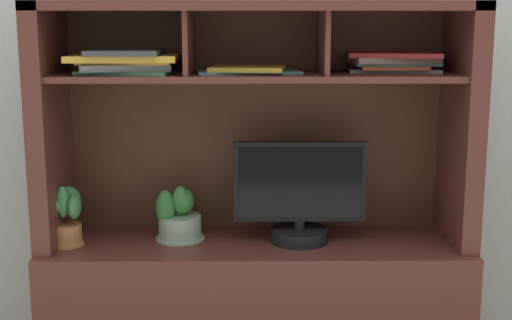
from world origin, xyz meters
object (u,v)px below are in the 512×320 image
(magazine_stack_left, at_px, (126,61))
(media_console, at_px, (256,265))
(potted_orchid, at_px, (178,218))
(magazine_stack_right, at_px, (248,70))
(tv_monitor, at_px, (300,198))
(magazine_stack_centre, at_px, (392,62))
(potted_fern, at_px, (66,216))

(magazine_stack_left, bearing_deg, media_console, 6.76)
(media_console, distance_m, potted_orchid, 0.31)
(magazine_stack_left, distance_m, magazine_stack_right, 0.39)
(tv_monitor, distance_m, magazine_stack_left, 0.72)
(magazine_stack_centre, bearing_deg, magazine_stack_right, -172.93)
(magazine_stack_right, bearing_deg, magazine_stack_left, -175.87)
(magazine_stack_left, height_order, magazine_stack_right, magazine_stack_left)
(tv_monitor, distance_m, magazine_stack_right, 0.45)
(potted_fern, relative_size, magazine_stack_centre, 0.64)
(tv_monitor, bearing_deg, media_console, 169.50)
(potted_fern, height_order, magazine_stack_left, magazine_stack_left)
(magazine_stack_centre, bearing_deg, tv_monitor, -168.01)
(magazine_stack_left, xyz_separation_m, magazine_stack_right, (0.39, 0.03, -0.03))
(media_console, distance_m, potted_fern, 0.66)
(magazine_stack_left, relative_size, magazine_stack_centre, 1.08)
(potted_orchid, distance_m, potted_fern, 0.37)
(media_console, bearing_deg, magazine_stack_right, -140.62)
(media_console, xyz_separation_m, potted_fern, (-0.63, -0.05, 0.19))
(tv_monitor, bearing_deg, magazine_stack_left, -177.74)
(magazine_stack_left, bearing_deg, tv_monitor, 2.26)
(tv_monitor, height_order, magazine_stack_centre, magazine_stack_centre)
(potted_orchid, xyz_separation_m, magazine_stack_centre, (0.71, 0.03, 0.52))
(magazine_stack_centre, distance_m, magazine_stack_right, 0.48)
(tv_monitor, xyz_separation_m, potted_orchid, (-0.41, 0.03, -0.08))
(potted_orchid, bearing_deg, potted_fern, -171.12)
(magazine_stack_left, bearing_deg, potted_orchid, 20.52)
(magazine_stack_left, bearing_deg, potted_fern, -179.82)
(media_console, xyz_separation_m, magazine_stack_left, (-0.41, -0.05, 0.70))
(tv_monitor, height_order, magazine_stack_left, magazine_stack_left)
(potted_orchid, relative_size, magazine_stack_centre, 0.59)
(tv_monitor, height_order, potted_fern, tv_monitor)
(potted_fern, bearing_deg, tv_monitor, 1.69)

